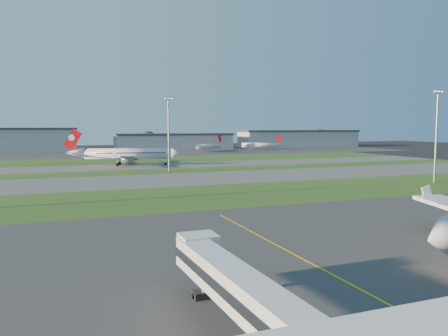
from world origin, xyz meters
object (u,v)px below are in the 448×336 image
airliner_taxiing (127,154)px  mini_jet_near (209,146)px  mini_jet_far (261,145)px  light_mast_centre (169,129)px  light_mast_east (437,130)px  jet_bridge (251,299)px

airliner_taxiing → mini_jet_near: bearing=-111.3°
mini_jet_far → mini_jet_near: bearing=-149.0°
light_mast_centre → light_mast_east: size_ratio=1.00×
mini_jet_far → light_mast_east: bearing=-79.0°
light_mast_centre → light_mast_east: same height
light_mast_east → mini_jet_near: bearing=92.4°
jet_bridge → light_mast_east: 111.12m
mini_jet_near → light_mast_east: light_mast_east is taller
mini_jet_near → light_mast_centre: 130.46m
jet_bridge → light_mast_centre: bearing=78.6°
jet_bridge → airliner_taxiing: size_ratio=0.64×
mini_jet_near → light_mast_centre: (-55.63, -117.44, 11.53)m
airliner_taxiing → light_mast_east: (72.84, -85.97, 10.12)m
jet_bridge → mini_jet_near: size_ratio=1.14×
mini_jet_far → light_mast_centre: bearing=-106.3°
mini_jet_far → light_mast_centre: (-95.91, -124.23, 11.53)m
light_mast_centre → light_mast_east: 84.29m
mini_jet_near → mini_jet_far: bearing=-28.2°
jet_bridge → airliner_taxiing: bearing=84.4°
mini_jet_far → jet_bridge: bearing=-94.6°
light_mast_centre → mini_jet_near: bearing=64.7°
light_mast_east → light_mast_centre: bearing=138.4°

